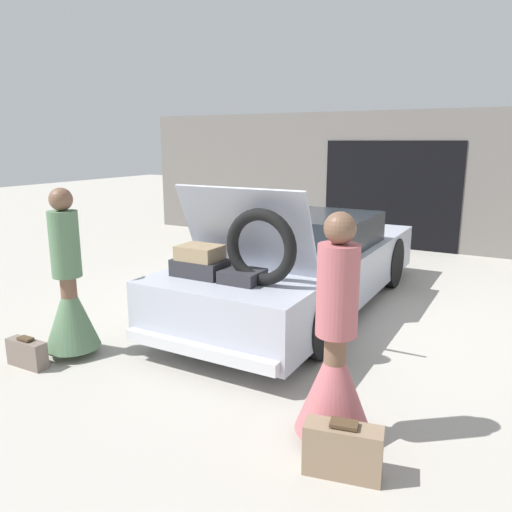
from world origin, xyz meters
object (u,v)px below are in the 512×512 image
car (304,264)px  suitcase_beside_right_person (343,450)px  person_right (335,362)px  person_left (69,297)px  suitcase_beside_left_person (27,353)px

car → suitcase_beside_right_person: size_ratio=9.01×
person_right → suitcase_beside_right_person: bearing=-150.7°
car → person_right: car is taller
person_left → person_right: 2.93m
person_left → suitcase_beside_left_person: bearing=-19.6°
car → person_right: size_ratio=2.85×
person_right → suitcase_beside_left_person: (-3.09, -0.30, -0.48)m
car → person_right: bearing=-62.1°
suitcase_beside_left_person → person_left: bearing=68.5°
suitcase_beside_left_person → car: bearing=62.0°
person_right → suitcase_beside_right_person: person_right is taller
person_left → suitcase_beside_left_person: 0.67m
suitcase_beside_right_person → suitcase_beside_left_person: bearing=178.9°
person_left → suitcase_beside_right_person: 3.20m
suitcase_beside_right_person → car: bearing=118.1°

